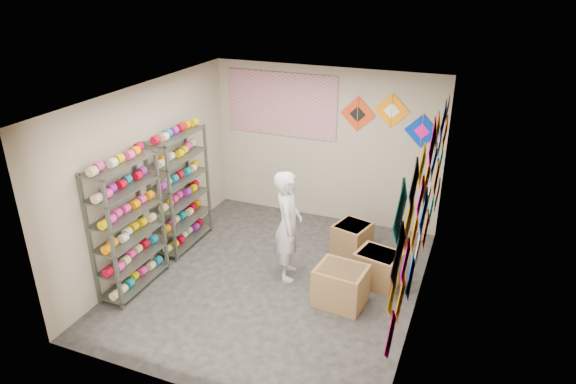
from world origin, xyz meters
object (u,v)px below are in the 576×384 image
at_px(carton_b, 378,268).
at_px(shopkeeper, 288,226).
at_px(carton_a, 341,286).
at_px(shelf_rack_front, 128,227).
at_px(carton_c, 352,238).
at_px(shelf_rack_back, 181,191).

bearing_deg(carton_b, shopkeeper, -154.25).
height_order(shopkeeper, carton_a, shopkeeper).
bearing_deg(carton_a, shelf_rack_front, -160.73).
xyz_separation_m(shopkeeper, carton_b, (1.26, 0.30, -0.58)).
relative_size(carton_a, carton_c, 1.20).
distance_m(shelf_rack_back, carton_c, 2.81).
bearing_deg(carton_b, carton_a, -106.20).
bearing_deg(shelf_rack_front, shelf_rack_back, 90.00).
height_order(carton_a, carton_b, carton_a).
bearing_deg(carton_b, shelf_rack_front, -144.44).
bearing_deg(shelf_rack_back, shopkeeper, -7.26).
bearing_deg(shelf_rack_back, carton_a, -12.02).
bearing_deg(carton_c, carton_a, -65.64).
relative_size(shelf_rack_front, carton_b, 3.17).
bearing_deg(shelf_rack_back, carton_b, 0.95).
height_order(shelf_rack_back, shopkeeper, shelf_rack_back).
relative_size(shelf_rack_back, carton_c, 3.50).
relative_size(shopkeeper, carton_c, 3.04).
relative_size(shopkeeper, carton_b, 2.75).
relative_size(shelf_rack_front, shelf_rack_back, 1.00).
distance_m(shelf_rack_back, carton_a, 2.96).
distance_m(shopkeeper, carton_b, 1.42).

